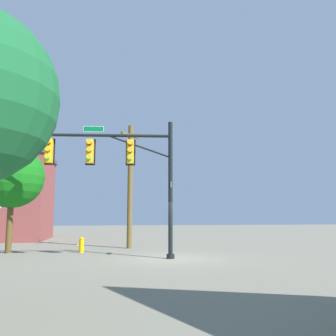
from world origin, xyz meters
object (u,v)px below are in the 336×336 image
object	(u,v)px
signal_pole_assembly	(114,161)
tree_near	(12,177)
utility_pole	(130,184)
brick_building	(10,197)
fire_hydrant	(81,245)

from	to	relation	value
signal_pole_assembly	tree_near	bearing A→B (deg)	-34.13
signal_pole_assembly	utility_pole	world-z (taller)	utility_pole
utility_pole	brick_building	distance (m)	12.84
tree_near	brick_building	distance (m)	11.12
tree_near	brick_building	size ratio (longest dim) A/B	0.77
signal_pole_assembly	utility_pole	size ratio (longest dim) A/B	0.89
signal_pole_assembly	fire_hydrant	bearing A→B (deg)	-64.09
tree_near	brick_building	world-z (taller)	brick_building
fire_hydrant	utility_pole	bearing A→B (deg)	-141.23
utility_pole	fire_hydrant	xyz separation A→B (m)	(2.61, 2.10, -3.40)
signal_pole_assembly	utility_pole	xyz separation A→B (m)	(-1.09, -5.25, -0.58)
fire_hydrant	brick_building	size ratio (longest dim) A/B	0.11
utility_pole	brick_building	world-z (taller)	utility_pole
signal_pole_assembly	utility_pole	distance (m)	5.39
tree_near	signal_pole_assembly	bearing A→B (deg)	145.87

